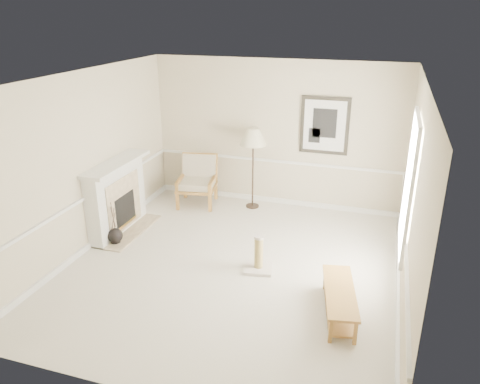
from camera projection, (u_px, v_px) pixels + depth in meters
name	position (u px, v px, depth m)	size (l,w,h in m)	color
ground	(232.00, 267.00, 7.33)	(5.50, 5.50, 0.00)	silver
room	(242.00, 152.00, 6.67)	(5.04, 5.54, 2.92)	beige
fireplace	(117.00, 198.00, 8.28)	(0.64, 1.64, 1.31)	white
floor_vase	(115.00, 236.00, 7.99)	(0.27, 0.27, 0.78)	black
armchair	(198.00, 178.00, 9.56)	(0.87, 0.92, 0.99)	#9C6732
floor_lamp	(253.00, 139.00, 9.00)	(0.54, 0.54, 1.63)	black
bench	(339.00, 298.00, 6.11)	(0.62, 1.33, 0.37)	#9C6732
scratching_post	(259.00, 259.00, 7.17)	(0.48, 0.48, 0.59)	beige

